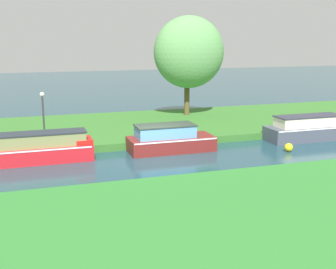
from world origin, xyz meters
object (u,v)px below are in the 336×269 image
object	(u,v)px
lamp_post	(43,110)
mooring_post_near	(76,137)
slate_narrowboat	(311,129)
channel_buoy	(289,147)
maroon_barge	(169,140)
willow_tree_left	(189,52)
mooring_post_far	(176,132)

from	to	relation	value
lamp_post	mooring_post_near	world-z (taller)	lamp_post
lamp_post	mooring_post_near	distance (m)	2.39
slate_narrowboat	channel_buoy	size ratio (longest dim) A/B	12.61
maroon_barge	lamp_post	size ratio (longest dim) A/B	1.71
willow_tree_left	channel_buoy	world-z (taller)	willow_tree_left
maroon_barge	channel_buoy	distance (m)	6.32
mooring_post_near	lamp_post	bearing A→B (deg)	140.21
mooring_post_near	maroon_barge	bearing A→B (deg)	-17.73
channel_buoy	mooring_post_far	bearing A→B (deg)	144.62
maroon_barge	mooring_post_near	bearing A→B (deg)	162.27
slate_narrowboat	mooring_post_near	world-z (taller)	slate_narrowboat
willow_tree_left	mooring_post_far	distance (m)	8.14
slate_narrowboat	channel_buoy	bearing A→B (deg)	-143.81
mooring_post_far	channel_buoy	size ratio (longest dim) A/B	1.17
willow_tree_left	mooring_post_near	world-z (taller)	willow_tree_left
channel_buoy	mooring_post_near	bearing A→B (deg)	161.46
mooring_post_far	slate_narrowboat	bearing A→B (deg)	-10.85
channel_buoy	slate_narrowboat	bearing A→B (deg)	36.19
maroon_barge	slate_narrowboat	bearing A→B (deg)	0.00
maroon_barge	slate_narrowboat	world-z (taller)	slate_narrowboat
slate_narrowboat	lamp_post	distance (m)	15.35
maroon_barge	lamp_post	world-z (taller)	lamp_post
slate_narrowboat	mooring_post_near	xyz separation A→B (m)	(-13.50, 1.51, 0.12)
lamp_post	mooring_post_near	xyz separation A→B (m)	(1.53, -1.27, -1.33)
mooring_post_near	channel_buoy	distance (m)	11.27
lamp_post	channel_buoy	bearing A→B (deg)	-21.68
slate_narrowboat	willow_tree_left	world-z (taller)	willow_tree_left
maroon_barge	channel_buoy	bearing A→B (deg)	-19.18
maroon_barge	slate_narrowboat	size ratio (longest dim) A/B	0.80
willow_tree_left	mooring_post_far	world-z (taller)	willow_tree_left
mooring_post_far	channel_buoy	xyz separation A→B (m)	(5.04, -3.58, -0.44)
slate_narrowboat	willow_tree_left	size ratio (longest dim) A/B	0.80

